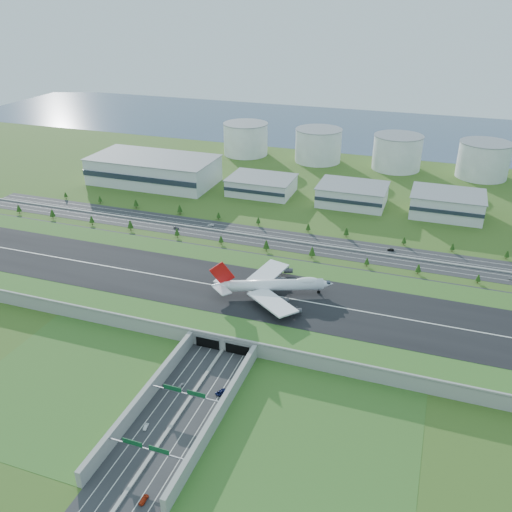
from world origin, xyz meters
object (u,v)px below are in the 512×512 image
(car_2, at_px, (221,392))
(car_5, at_px, (391,250))
(car_7, at_px, (211,225))
(car_1, at_px, (146,427))
(car_4, at_px, (176,228))
(boeing_747, at_px, (273,285))
(car_3, at_px, (144,499))
(car_0, at_px, (181,385))
(fuel_tank_a, at_px, (246,139))

(car_2, relative_size, car_5, 1.21)
(car_7, bearing_deg, car_1, 1.34)
(car_1, height_order, car_5, car_5)
(car_4, relative_size, car_5, 0.96)
(car_2, bearing_deg, boeing_747, -65.93)
(car_7, bearing_deg, car_4, -74.30)
(car_1, distance_m, car_3, 38.11)
(car_2, distance_m, car_3, 65.44)
(boeing_747, relative_size, car_0, 17.42)
(car_5, bearing_deg, car_0, -30.19)
(fuel_tank_a, bearing_deg, car_3, -74.34)
(fuel_tank_a, xyz_separation_m, car_0, (112.12, -393.31, -16.70))
(car_2, distance_m, car_7, 202.77)
(car_3, relative_size, car_5, 1.07)
(fuel_tank_a, xyz_separation_m, boeing_747, (131.20, -308.29, -3.06))
(car_0, distance_m, car_4, 193.03)
(car_1, bearing_deg, boeing_747, 71.64)
(car_3, distance_m, car_4, 257.40)
(car_0, distance_m, car_1, 30.33)
(car_3, relative_size, car_7, 1.03)
(car_0, relative_size, car_5, 0.81)
(car_0, bearing_deg, car_4, 135.85)
(boeing_747, height_order, car_4, boeing_747)
(car_2, bearing_deg, fuel_tank_a, -48.08)
(car_4, distance_m, car_7, 27.89)
(fuel_tank_a, bearing_deg, car_2, -71.33)
(car_0, bearing_deg, boeing_747, 95.61)
(fuel_tank_a, bearing_deg, car_4, -84.17)
(car_3, bearing_deg, car_2, -95.91)
(car_3, distance_m, car_5, 257.83)
(boeing_747, xyz_separation_m, car_4, (-108.50, 86.05, -13.52))
(car_2, relative_size, car_7, 1.17)
(car_4, bearing_deg, car_1, -156.28)
(car_4, bearing_deg, car_2, -146.80)
(boeing_747, height_order, car_2, boeing_747)
(fuel_tank_a, relative_size, car_5, 10.15)
(fuel_tank_a, distance_m, car_7, 213.82)
(car_7, bearing_deg, boeing_747, 25.10)
(car_0, xyz_separation_m, car_4, (-89.41, 171.07, 0.12))
(fuel_tank_a, relative_size, car_3, 9.47)
(boeing_747, distance_m, car_7, 131.86)
(car_2, bearing_deg, car_5, -83.92)
(car_1, relative_size, car_7, 0.79)
(car_5, bearing_deg, fuel_tank_a, -145.11)
(fuel_tank_a, bearing_deg, car_0, -74.09)
(boeing_747, height_order, car_1, boeing_747)
(boeing_747, height_order, car_7, boeing_747)
(boeing_747, distance_m, car_4, 139.13)
(car_1, distance_m, car_7, 224.66)
(car_2, bearing_deg, car_1, 78.02)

